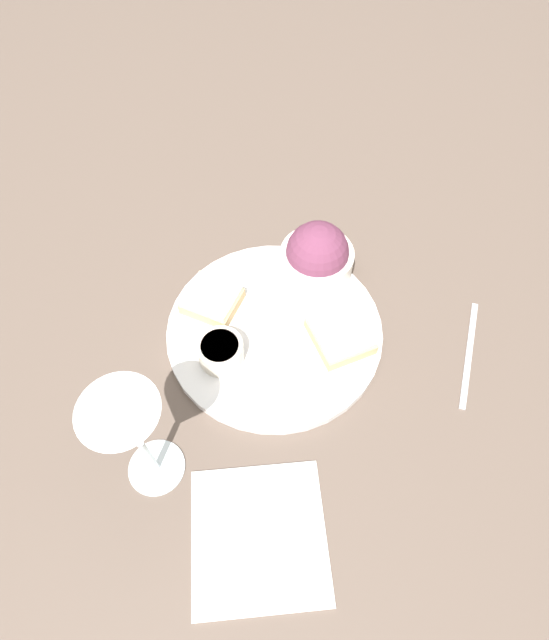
{
  "coord_description": "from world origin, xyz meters",
  "views": [
    {
      "loc": [
        0.28,
        -0.22,
        0.6
      ],
      "look_at": [
        0.0,
        0.0,
        0.03
      ],
      "focal_mm": 28.0,
      "sensor_mm": 36.0,
      "label": 1
    }
  ],
  "objects_px": {
    "sauce_ramekin": "(221,351)",
    "fork": "(469,353)",
    "cheese_toast_far": "(212,300)",
    "salad_bowl": "(317,257)",
    "wine_glass": "(131,430)",
    "napkin": "(259,536)",
    "cheese_toast_near": "(341,335)"
  },
  "relations": [
    {
      "from": "salad_bowl",
      "to": "cheese_toast_near",
      "type": "height_order",
      "value": "salad_bowl"
    },
    {
      "from": "napkin",
      "to": "fork",
      "type": "xyz_separation_m",
      "value": [
        -0.01,
        0.37,
        0.0
      ]
    },
    {
      "from": "cheese_toast_far",
      "to": "sauce_ramekin",
      "type": "bearing_deg",
      "value": -26.59
    },
    {
      "from": "cheese_toast_far",
      "to": "fork",
      "type": "height_order",
      "value": "cheese_toast_far"
    },
    {
      "from": "cheese_toast_far",
      "to": "napkin",
      "type": "distance_m",
      "value": 0.31
    },
    {
      "from": "cheese_toast_near",
      "to": "salad_bowl",
      "type": "bearing_deg",
      "value": 155.9
    },
    {
      "from": "wine_glass",
      "to": "fork",
      "type": "height_order",
      "value": "wine_glass"
    },
    {
      "from": "fork",
      "to": "napkin",
      "type": "bearing_deg",
      "value": -88.99
    },
    {
      "from": "cheese_toast_near",
      "to": "napkin",
      "type": "bearing_deg",
      "value": -61.56
    },
    {
      "from": "fork",
      "to": "wine_glass",
      "type": "bearing_deg",
      "value": -107.36
    },
    {
      "from": "wine_glass",
      "to": "cheese_toast_far",
      "type": "bearing_deg",
      "value": 128.49
    },
    {
      "from": "salad_bowl",
      "to": "wine_glass",
      "type": "height_order",
      "value": "wine_glass"
    },
    {
      "from": "salad_bowl",
      "to": "fork",
      "type": "bearing_deg",
      "value": 19.91
    },
    {
      "from": "sauce_ramekin",
      "to": "fork",
      "type": "bearing_deg",
      "value": 54.04
    },
    {
      "from": "cheese_toast_near",
      "to": "wine_glass",
      "type": "bearing_deg",
      "value": -91.71
    },
    {
      "from": "sauce_ramekin",
      "to": "fork",
      "type": "height_order",
      "value": "sauce_ramekin"
    },
    {
      "from": "cheese_toast_near",
      "to": "cheese_toast_far",
      "type": "bearing_deg",
      "value": -146.18
    },
    {
      "from": "cheese_toast_far",
      "to": "wine_glass",
      "type": "relative_size",
      "value": 0.53
    },
    {
      "from": "cheese_toast_near",
      "to": "fork",
      "type": "distance_m",
      "value": 0.18
    },
    {
      "from": "cheese_toast_far",
      "to": "wine_glass",
      "type": "bearing_deg",
      "value": -51.51
    },
    {
      "from": "salad_bowl",
      "to": "cheese_toast_far",
      "type": "relative_size",
      "value": 1.1
    },
    {
      "from": "napkin",
      "to": "cheese_toast_far",
      "type": "bearing_deg",
      "value": 154.74
    },
    {
      "from": "sauce_ramekin",
      "to": "fork",
      "type": "xyz_separation_m",
      "value": [
        0.2,
        0.27,
        -0.03
      ]
    },
    {
      "from": "sauce_ramekin",
      "to": "wine_glass",
      "type": "distance_m",
      "value": 0.19
    },
    {
      "from": "cheese_toast_near",
      "to": "cheese_toast_far",
      "type": "xyz_separation_m",
      "value": [
        -0.15,
        -0.1,
        -0.0
      ]
    },
    {
      "from": "cheese_toast_far",
      "to": "fork",
      "type": "distance_m",
      "value": 0.36
    },
    {
      "from": "sauce_ramekin",
      "to": "wine_glass",
      "type": "relative_size",
      "value": 0.33
    },
    {
      "from": "fork",
      "to": "cheese_toast_near",
      "type": "bearing_deg",
      "value": -133.06
    },
    {
      "from": "napkin",
      "to": "fork",
      "type": "height_order",
      "value": "same"
    },
    {
      "from": "wine_glass",
      "to": "cheese_toast_near",
      "type": "bearing_deg",
      "value": 88.29
    },
    {
      "from": "cheese_toast_near",
      "to": "cheese_toast_far",
      "type": "distance_m",
      "value": 0.19
    },
    {
      "from": "cheese_toast_near",
      "to": "cheese_toast_far",
      "type": "relative_size",
      "value": 1.0
    }
  ]
}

